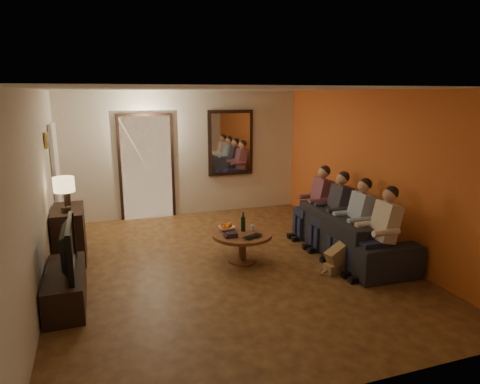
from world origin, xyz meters
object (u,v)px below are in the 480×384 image
object	(u,v)px
bowl	(227,228)
coffee_table	(242,247)
dog	(340,253)
wine_bottle	(243,222)
table_lamp	(65,194)
dresser	(70,234)
sofa	(350,232)
person_c	(335,213)
person_a	(381,236)
person_d	(318,205)
tv_stand	(66,287)
tv	(62,247)
laptop	(255,238)
person_b	(356,224)

from	to	relation	value
bowl	coffee_table	bearing A→B (deg)	-50.71
coffee_table	bowl	world-z (taller)	bowl
dog	wine_bottle	distance (m)	1.53
table_lamp	dresser	bearing A→B (deg)	90.00
sofa	person_c	bearing A→B (deg)	20.85
person_a	wine_bottle	size ratio (longest dim) A/B	3.87
person_d	bowl	bearing A→B (deg)	-166.92
dog	bowl	distance (m)	1.76
sofa	bowl	xyz separation A→B (m)	(-1.93, 0.47, 0.13)
dog	tv_stand	bearing A→B (deg)	165.66
coffee_table	wine_bottle	xyz separation A→B (m)	(0.05, 0.10, 0.38)
tv	wine_bottle	world-z (taller)	tv
coffee_table	bowl	xyz separation A→B (m)	(-0.18, 0.22, 0.26)
coffee_table	laptop	distance (m)	0.38
bowl	wine_bottle	size ratio (longest dim) A/B	0.84
laptop	tv	bearing A→B (deg)	160.96
dresser	tv_stand	xyz separation A→B (m)	(0.00, -1.53, -0.20)
person_b	table_lamp	bearing A→B (deg)	163.02
tv_stand	bowl	bearing A→B (deg)	19.18
tv	laptop	size ratio (longest dim) A/B	3.23
dresser	sofa	size ratio (longest dim) A/B	0.38
tv_stand	person_a	world-z (taller)	person_a
person_b	dog	size ratio (longest dim) A/B	2.14
dog	coffee_table	bearing A→B (deg)	135.16
bowl	laptop	size ratio (longest dim) A/B	0.79
dog	bowl	xyz separation A→B (m)	(-1.40, 1.05, 0.20)
person_a	dog	bearing A→B (deg)	143.07
person_a	dog	distance (m)	0.63
dog	sofa	bearing A→B (deg)	36.72
person_b	laptop	size ratio (longest dim) A/B	3.65
dresser	person_d	size ratio (longest dim) A/B	0.77
table_lamp	person_a	world-z (taller)	table_lamp
person_a	dog	xyz separation A→B (m)	(-0.43, 0.32, -0.32)
dresser	coffee_table	world-z (taller)	dresser
person_b	bowl	size ratio (longest dim) A/B	4.63
person_c	bowl	bearing A→B (deg)	174.58
tv	wine_bottle	bearing A→B (deg)	-74.90
table_lamp	sofa	size ratio (longest dim) A/B	0.22
table_lamp	person_c	bearing A→B (deg)	-9.17
dog	coffee_table	xyz separation A→B (m)	(-1.22, 0.83, -0.06)
person_b	person_d	world-z (taller)	same
table_lamp	laptop	bearing A→B (deg)	-20.92
laptop	person_b	bearing A→B (deg)	-35.83
dresser	person_d	xyz separation A→B (m)	(4.17, -0.29, 0.19)
wine_bottle	person_c	bearing A→B (deg)	-1.92
table_lamp	person_d	size ratio (longest dim) A/B	0.45
tv_stand	person_a	distance (m)	4.22
table_lamp	wine_bottle	bearing A→B (deg)	-13.57
person_b	laptop	distance (m)	1.58
table_lamp	person_d	world-z (taller)	table_lamp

